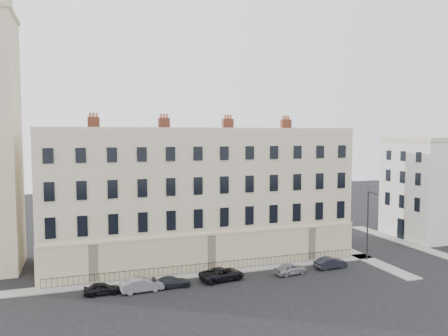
# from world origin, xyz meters

# --- Properties ---
(ground) EXTENTS (160.00, 160.00, 0.00)m
(ground) POSITION_xyz_m (0.00, 0.00, 0.00)
(ground) COLOR black
(ground) RESTS_ON ground
(terrace) EXTENTS (36.22, 12.22, 17.00)m
(terrace) POSITION_xyz_m (-5.97, 11.97, 7.50)
(terrace) COLOR beige
(terrace) RESTS_ON ground
(adjacent_building) EXTENTS (10.00, 10.00, 14.00)m
(adjacent_building) POSITION_xyz_m (29.00, 11.00, 7.00)
(adjacent_building) COLOR silver
(adjacent_building) RESTS_ON ground
(pavement_terrace) EXTENTS (48.00, 2.00, 0.12)m
(pavement_terrace) POSITION_xyz_m (-10.00, 5.00, 0.06)
(pavement_terrace) COLOR gray
(pavement_terrace) RESTS_ON ground
(pavement_east_return) EXTENTS (2.00, 24.00, 0.12)m
(pavement_east_return) POSITION_xyz_m (13.00, 8.00, 0.06)
(pavement_east_return) COLOR gray
(pavement_east_return) RESTS_ON ground
(pavement_adjacent) EXTENTS (2.00, 20.00, 0.12)m
(pavement_adjacent) POSITION_xyz_m (23.00, 10.00, 0.06)
(pavement_adjacent) COLOR gray
(pavement_adjacent) RESTS_ON ground
(railings) EXTENTS (35.00, 0.04, 0.96)m
(railings) POSITION_xyz_m (-6.00, 5.40, 0.55)
(railings) COLOR black
(railings) RESTS_ON ground
(car_a) EXTENTS (3.38, 1.37, 1.15)m
(car_a) POSITION_xyz_m (-17.91, 2.22, 0.57)
(car_a) COLOR black
(car_a) RESTS_ON ground
(car_b) EXTENTS (4.22, 1.79, 1.36)m
(car_b) POSITION_xyz_m (-14.26, 1.84, 0.68)
(car_b) COLOR slate
(car_b) RESTS_ON ground
(car_c) EXTENTS (3.72, 1.57, 1.07)m
(car_c) POSITION_xyz_m (-11.28, 2.06, 0.54)
(car_c) COLOR black
(car_c) RESTS_ON ground
(car_d) EXTENTS (5.02, 2.89, 1.32)m
(car_d) POSITION_xyz_m (-5.93, 2.47, 0.66)
(car_d) COLOR black
(car_d) RESTS_ON ground
(car_e) EXTENTS (3.79, 2.01, 1.23)m
(car_e) POSITION_xyz_m (1.63, 1.88, 0.61)
(car_e) COLOR gray
(car_e) RESTS_ON ground
(car_f) EXTENTS (3.90, 1.62, 1.25)m
(car_f) POSITION_xyz_m (6.94, 2.40, 0.63)
(car_f) COLOR black
(car_f) RESTS_ON ground
(streetlamp) EXTENTS (0.31, 1.82, 8.39)m
(streetlamp) POSITION_xyz_m (12.66, 3.47, 4.65)
(streetlamp) COLOR #28272C
(streetlamp) RESTS_ON ground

